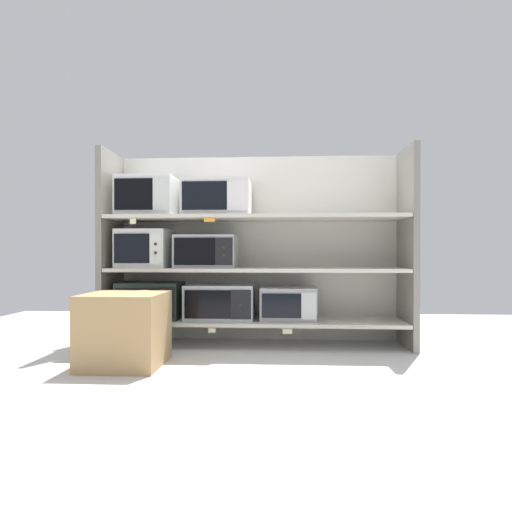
# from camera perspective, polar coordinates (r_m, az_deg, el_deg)

# --- Properties ---
(ground) EXTENTS (6.47, 6.00, 0.02)m
(ground) POSITION_cam_1_polar(r_m,az_deg,el_deg) (2.84, -1.24, -15.81)
(ground) COLOR silver
(back_panel) EXTENTS (2.67, 0.04, 1.66)m
(back_panel) POSITION_cam_1_polar(r_m,az_deg,el_deg) (4.00, 0.23, 1.03)
(back_panel) COLOR beige
(back_panel) RESTS_ON ground
(upright_left) EXTENTS (0.05, 0.51, 1.66)m
(upright_left) POSITION_cam_1_polar(r_m,az_deg,el_deg) (4.01, -18.38, 1.01)
(upright_left) COLOR gray
(upright_left) RESTS_ON ground
(upright_right) EXTENTS (0.05, 0.51, 1.66)m
(upright_right) POSITION_cam_1_polar(r_m,az_deg,el_deg) (3.86, 19.08, 1.04)
(upright_right) COLOR gray
(upright_right) RESTS_ON ground
(shelf_0) EXTENTS (2.47, 0.51, 0.03)m
(shelf_0) POSITION_cam_1_polar(r_m,az_deg,el_deg) (3.77, 0.00, -8.45)
(shelf_0) COLOR beige
(shelf_0) RESTS_ON ground
(microwave_0) EXTENTS (0.53, 0.36, 0.31)m
(microwave_0) POSITION_cam_1_polar(r_m,az_deg,el_deg) (3.91, -13.55, -5.62)
(microwave_0) COLOR #26352C
(microwave_0) RESTS_ON shelf_0
(microwave_1) EXTENTS (0.58, 0.41, 0.30)m
(microwave_1) POSITION_cam_1_polar(r_m,az_deg,el_deg) (3.78, -4.65, -5.95)
(microwave_1) COLOR #B4BBBE
(microwave_1) RESTS_ON shelf_0
(microwave_2) EXTENTS (0.47, 0.35, 0.27)m
(microwave_2) POSITION_cam_1_polar(r_m,az_deg,el_deg) (3.74, 4.19, -6.17)
(microwave_2) COLOR #A2A1A3
(microwave_2) RESTS_ON shelf_0
(price_tag_0) EXTENTS (0.07, 0.00, 0.04)m
(price_tag_0) POSITION_cam_1_polar(r_m,az_deg,el_deg) (3.69, -14.53, -9.27)
(price_tag_0) COLOR orange
(price_tag_1) EXTENTS (0.06, 0.00, 0.03)m
(price_tag_1) POSITION_cam_1_polar(r_m,az_deg,el_deg) (3.56, -5.74, -9.60)
(price_tag_1) COLOR beige
(price_tag_2) EXTENTS (0.08, 0.00, 0.04)m
(price_tag_2) POSITION_cam_1_polar(r_m,az_deg,el_deg) (3.51, 4.10, -9.75)
(price_tag_2) COLOR beige
(shelf_1) EXTENTS (2.47, 0.51, 0.03)m
(shelf_1) POSITION_cam_1_polar(r_m,az_deg,el_deg) (3.73, 0.00, -1.77)
(shelf_1) COLOR beige
(microwave_3) EXTENTS (0.42, 0.39, 0.33)m
(microwave_3) POSITION_cam_1_polar(r_m,az_deg,el_deg) (3.90, -14.28, 0.94)
(microwave_3) COLOR silver
(microwave_3) RESTS_ON shelf_1
(microwave_4) EXTENTS (0.51, 0.42, 0.28)m
(microwave_4) POSITION_cam_1_polar(r_m,az_deg,el_deg) (3.77, -6.41, 0.58)
(microwave_4) COLOR #A2A4A9
(microwave_4) RESTS_ON shelf_1
(shelf_2) EXTENTS (2.47, 0.51, 0.03)m
(shelf_2) POSITION_cam_1_polar(r_m,az_deg,el_deg) (3.74, 0.00, 4.98)
(shelf_2) COLOR beige
(microwave_5) EXTENTS (0.48, 0.37, 0.34)m
(microwave_5) POSITION_cam_1_polar(r_m,az_deg,el_deg) (3.92, -13.90, 7.46)
(microwave_5) COLOR silver
(microwave_5) RESTS_ON shelf_2
(microwave_6) EXTENTS (0.57, 0.41, 0.30)m
(microwave_6) POSITION_cam_1_polar(r_m,az_deg,el_deg) (3.79, -5.04, 7.44)
(microwave_6) COLOR silver
(microwave_6) RESTS_ON shelf_2
(price_tag_3) EXTENTS (0.05, 0.00, 0.05)m
(price_tag_3) POSITION_cam_1_polar(r_m,az_deg,el_deg) (3.67, -15.68, 4.38)
(price_tag_3) COLOR beige
(price_tag_4) EXTENTS (0.09, 0.00, 0.03)m
(price_tag_4) POSITION_cam_1_polar(r_m,az_deg,el_deg) (3.52, -6.07, 4.68)
(price_tag_4) COLOR orange
(shipping_carton) EXTENTS (0.53, 0.53, 0.50)m
(shipping_carton) POSITION_cam_1_polar(r_m,az_deg,el_deg) (3.23, -16.66, -9.11)
(shipping_carton) COLOR tan
(shipping_carton) RESTS_ON ground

